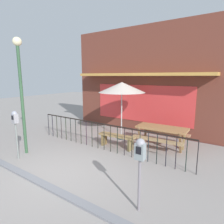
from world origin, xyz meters
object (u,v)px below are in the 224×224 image
Objects in this scene: parking_meter_near at (140,156)px; picnic_table_left at (162,131)px; patio_umbrella at (122,88)px; parking_meter_far at (15,122)px; street_lamp at (20,80)px; patio_bench at (117,138)px.

picnic_table_left is at bearing 104.05° from parking_meter_near.
patio_umbrella is (-1.76, 0.04, 1.53)m from picnic_table_left.
patio_umbrella is 1.53× the size of parking_meter_far.
street_lamp is at bearing -139.02° from picnic_table_left.
picnic_table_left is at bearing 40.98° from street_lamp.
patio_umbrella is 3.71m from street_lamp.
street_lamp reaches higher than picnic_table_left.
street_lamp reaches higher than patio_bench.
patio_umbrella is 1.61× the size of parking_meter_near.
picnic_table_left is at bearing 35.09° from patio_bench.
street_lamp reaches higher than parking_meter_far.
parking_meter_near reaches higher than picnic_table_left.
patio_bench is at bearing 52.16° from parking_meter_far.
parking_meter_near is at bearing 0.29° from parking_meter_far.
parking_meter_far is (-4.27, -0.02, 0.06)m from parking_meter_near.
patio_bench is at bearing 130.66° from parking_meter_near.
picnic_table_left is 1.20× the size of parking_meter_far.
parking_meter_near is (2.23, -2.60, 0.78)m from patio_bench.
patio_umbrella is at bearing 178.59° from picnic_table_left.
parking_meter_near is at bearing -49.34° from patio_bench.
parking_meter_near is (0.89, -3.55, 0.52)m from picnic_table_left.
parking_meter_near is at bearing -75.95° from picnic_table_left.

